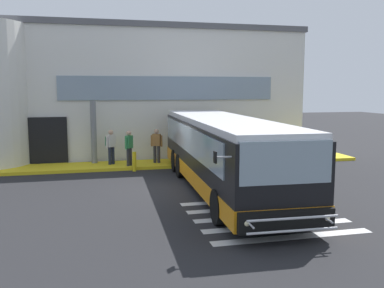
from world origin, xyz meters
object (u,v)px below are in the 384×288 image
Objects in this scene: passenger_near_column at (111,144)px; bus_main_foreground at (223,155)px; safety_bollard_yellow at (134,162)px; entry_support_column at (94,132)px; passenger_at_curb_edge at (157,144)px; passenger_by_doorway at (129,146)px.

bus_main_foreground is at bearing -55.36° from passenger_near_column.
safety_bollard_yellow is at bearing 123.42° from bus_main_foreground.
passenger_near_column reaches higher than safety_bollard_yellow.
entry_support_column is at bearing 127.08° from bus_main_foreground.
passenger_at_curb_edge is (2.99, -0.69, -0.59)m from entry_support_column.
safety_bollard_yellow is (-1.21, -1.11, -0.63)m from passenger_at_curb_edge.
safety_bollard_yellow is (-2.87, 4.35, -0.89)m from bus_main_foreground.
passenger_by_doorway and passenger_at_curb_edge have the same top height.
passenger_near_column is (0.78, -0.55, -0.56)m from entry_support_column.
bus_main_foreground reaches higher than passenger_by_doorway.
passenger_by_doorway is at bearing 121.27° from bus_main_foreground.
bus_main_foreground is 7.16× the size of passenger_by_doorway.
passenger_near_column is at bearing 176.46° from passenger_at_curb_edge.
passenger_at_curb_edge is 1.76m from safety_bollard_yellow.
entry_support_column is at bearing 134.65° from safety_bollard_yellow.
bus_main_foreground reaches higher than passenger_at_curb_edge.
passenger_at_curb_edge is at bearing 18.10° from passenger_by_doorway.
passenger_near_column and passenger_by_doorway have the same top height.
passenger_near_column is 1.00× the size of passenger_at_curb_edge.
entry_support_column reaches higher than passenger_near_column.
bus_main_foreground is 13.33× the size of safety_bollard_yellow.
safety_bollard_yellow is at bearing -51.39° from passenger_near_column.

